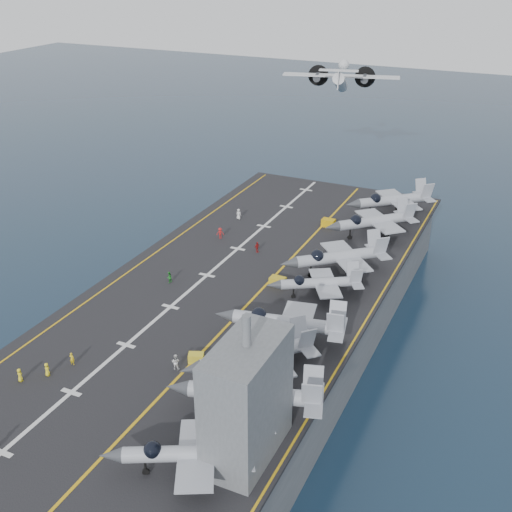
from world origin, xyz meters
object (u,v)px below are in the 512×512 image
at_px(island_superstructure, 247,387).
at_px(fighter_jet_0, 187,452).
at_px(transport_plane, 340,83).
at_px(tow_cart_a, 196,358).

bearing_deg(island_superstructure, fighter_jet_0, -127.85).
relative_size(fighter_jet_0, transport_plane, 0.62).
relative_size(island_superstructure, transport_plane, 0.56).
bearing_deg(transport_plane, tow_cart_a, -83.57).
bearing_deg(island_superstructure, transport_plane, 103.25).
height_order(fighter_jet_0, transport_plane, transport_plane).
height_order(island_superstructure, tow_cart_a, island_superstructure).
bearing_deg(tow_cart_a, fighter_jet_0, -62.40).
xyz_separation_m(island_superstructure, tow_cart_a, (-11.68, 10.64, -6.97)).
relative_size(island_superstructure, fighter_jet_0, 0.90).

